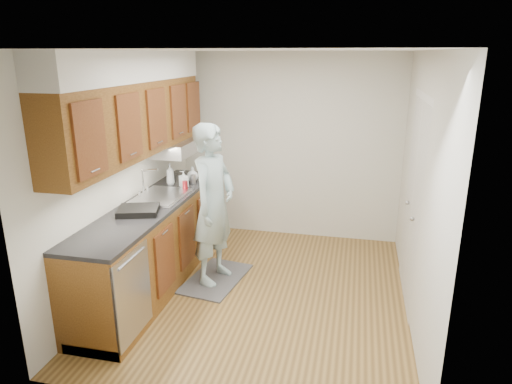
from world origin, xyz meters
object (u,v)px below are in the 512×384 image
Objects in this scene: person at (213,194)px; soda_can at (185,186)px; soap_bottle_c at (192,174)px; soap_bottle_a at (170,174)px; dish_rack at (138,210)px; soap_bottle_b at (184,179)px; steel_can at (193,179)px.

soda_can is (-0.44, 0.31, -0.02)m from person.
soda_can is (0.06, -0.42, -0.03)m from soap_bottle_c.
soap_bottle_a reaches higher than soda_can.
soap_bottle_c reaches higher than dish_rack.
soap_bottle_b is at bearing -15.68° from soap_bottle_a.
person is 0.75m from steel_can.
dish_rack is (-0.61, -0.54, -0.05)m from person.
person is 10.31× the size of soap_bottle_b.
soap_bottle_b is (-0.52, 0.47, 0.02)m from person.
person is 0.70m from soap_bottle_b.
soda_can is at bearing -88.48° from steel_can.
soda_can is at bearing 68.36° from person.
person reaches higher than steel_can.
dish_rack is at bearing -94.80° from soap_bottle_c.
dish_rack is (-0.17, -0.84, -0.03)m from soda_can.
soda_can is at bearing -38.33° from soap_bottle_a.
soap_bottle_a is at bearing 164.32° from soap_bottle_b.
soap_bottle_a is at bearing -164.45° from steel_can.
soda_can reaches higher than dish_rack.
soda_can is (0.08, -0.16, -0.04)m from soap_bottle_b.
soap_bottle_a is at bearing 66.93° from person.
soap_bottle_a reaches higher than steel_can.
dish_rack is (-0.11, -1.27, -0.06)m from soap_bottle_c.
steel_can is at bearing 50.18° from person.
soap_bottle_a is 0.20m from soap_bottle_b.
soap_bottle_a is 0.28m from steel_can.
soap_bottle_a is 1.07m from dish_rack.
soap_bottle_a is 1.32× the size of soap_bottle_b.
soap_bottle_a is at bearing -135.05° from soap_bottle_c.
soap_bottle_c is 1.27m from dish_rack.
soap_bottle_a is 0.66× the size of dish_rack.
soap_bottle_b is 0.15m from steel_can.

